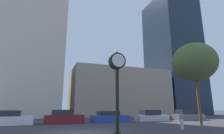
# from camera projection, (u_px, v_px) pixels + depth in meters

# --- Properties ---
(ground_plane) EXTENTS (200.00, 200.00, 0.00)m
(ground_plane) POSITION_uv_depth(u_px,v_px,m) (80.00, 134.00, 10.95)
(ground_plane) COLOR #38383D
(building_tall_tower) EXTENTS (11.72, 12.00, 41.01)m
(building_tall_tower) POSITION_uv_depth(u_px,v_px,m) (36.00, 13.00, 35.75)
(building_tall_tower) COLOR beige
(building_tall_tower) RESTS_ON ground_plane
(building_storefront_row) EXTENTS (19.74, 12.00, 9.30)m
(building_storefront_row) POSITION_uv_depth(u_px,v_px,m) (117.00, 93.00, 37.93)
(building_storefront_row) COLOR gray
(building_storefront_row) RESTS_ON ground_plane
(building_glass_modern) EXTENTS (9.94, 12.00, 30.04)m
(building_glass_modern) POSITION_uv_depth(u_px,v_px,m) (172.00, 55.00, 45.33)
(building_glass_modern) COLOR #1E2838
(building_glass_modern) RESTS_ON ground_plane
(street_clock) EXTENTS (0.99, 0.61, 4.97)m
(street_clock) POSITION_uv_depth(u_px,v_px,m) (117.00, 76.00, 10.50)
(street_clock) COLOR black
(street_clock) RESTS_ON ground_plane
(car_white) EXTENTS (4.36, 2.10, 1.34)m
(car_white) POSITION_uv_depth(u_px,v_px,m) (9.00, 119.00, 16.56)
(car_white) COLOR silver
(car_white) RESTS_ON ground_plane
(car_maroon) EXTENTS (3.90, 1.97, 1.38)m
(car_maroon) POSITION_uv_depth(u_px,v_px,m) (64.00, 118.00, 18.04)
(car_maroon) COLOR maroon
(car_maroon) RESTS_ON ground_plane
(car_blue) EXTENTS (4.21, 2.03, 1.22)m
(car_blue) POSITION_uv_depth(u_px,v_px,m) (109.00, 117.00, 19.79)
(car_blue) COLOR #28429E
(car_blue) RESTS_ON ground_plane
(car_silver) EXTENTS (4.02, 1.95, 1.33)m
(car_silver) POSITION_uv_depth(u_px,v_px,m) (151.00, 116.00, 21.75)
(car_silver) COLOR #BCBCC1
(car_silver) RESTS_ON ground_plane
(car_grey) EXTENTS (4.27, 1.75, 1.39)m
(car_grey) POSITION_uv_depth(u_px,v_px,m) (187.00, 115.00, 23.29)
(car_grey) COLOR slate
(car_grey) RESTS_ON ground_plane
(fire_hydrant_near) EXTENTS (0.54, 0.24, 0.76)m
(fire_hydrant_near) POSITION_uv_depth(u_px,v_px,m) (182.00, 124.00, 13.11)
(fire_hydrant_near) COLOR #B7B7BC
(fire_hydrant_near) RESTS_ON ground_plane
(bare_tree) EXTENTS (4.26, 4.26, 7.93)m
(bare_tree) POSITION_uv_depth(u_px,v_px,m) (194.00, 62.00, 17.37)
(bare_tree) COLOR brown
(bare_tree) RESTS_ON ground_plane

